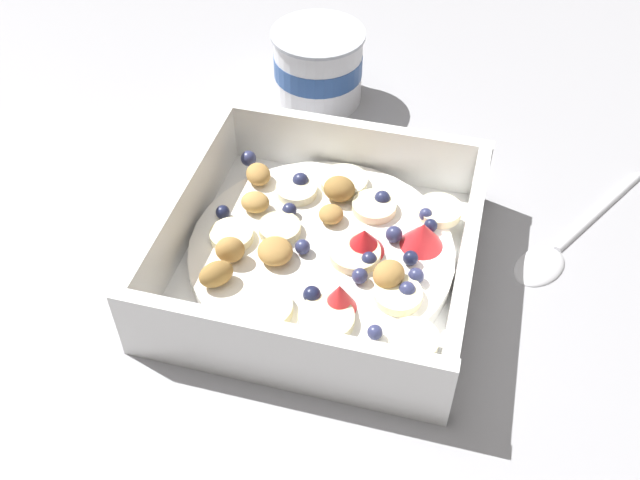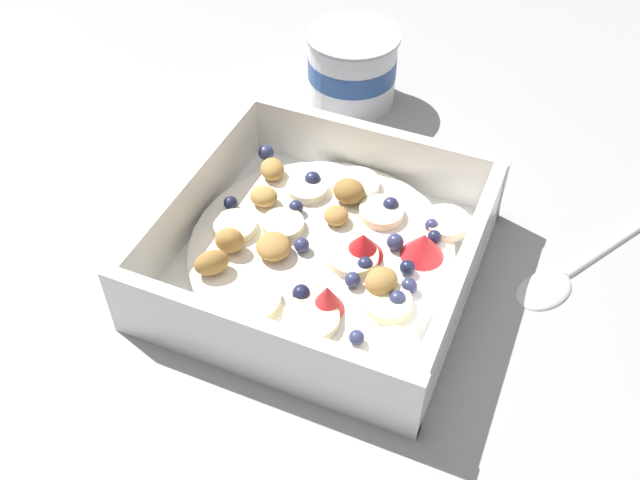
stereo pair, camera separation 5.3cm
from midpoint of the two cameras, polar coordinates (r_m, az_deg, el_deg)
name	(u,v)px [view 1 (the left image)]	position (r m, az deg, el deg)	size (l,w,h in m)	color
ground_plane	(318,277)	(0.54, -2.91, -3.03)	(2.40, 2.40, 0.00)	#9E9EA3
fruit_bowl	(322,251)	(0.53, -2.64, -1.01)	(0.22, 0.22, 0.06)	white
spoon	(560,245)	(0.58, 15.75, -0.53)	(0.11, 0.16, 0.01)	silver
yogurt_cup	(318,66)	(0.69, -2.38, 13.31)	(0.09, 0.09, 0.07)	white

